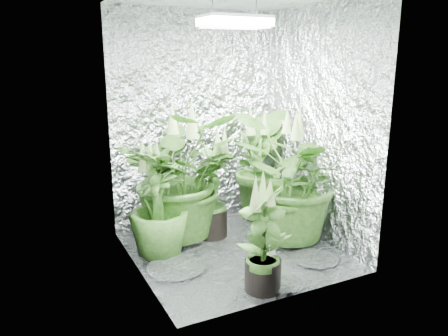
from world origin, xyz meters
name	(u,v)px	position (x,y,z in m)	size (l,w,h in m)	color
ground	(234,251)	(0.00, 0.00, 0.00)	(1.60, 1.60, 0.00)	silver
walls	(234,133)	(0.00, 0.00, 1.00)	(1.62, 1.62, 2.00)	silver
grow_lamp	(235,22)	(0.00, 0.00, 1.83)	(0.50, 0.30, 0.22)	gray
plant_a	(180,175)	(-0.30, 0.42, 0.59)	(1.25, 1.25, 1.24)	black
plant_b	(211,188)	(-0.03, 0.37, 0.45)	(0.64, 0.64, 1.00)	black
plant_c	(257,168)	(0.58, 0.61, 0.51)	(0.71, 0.71, 1.11)	black
plant_d	(159,205)	(-0.58, 0.18, 0.44)	(0.69, 0.69, 0.96)	black
plant_e	(291,181)	(0.51, -0.07, 0.57)	(1.15, 1.15, 1.18)	black
plant_f	(264,240)	(-0.11, -0.64, 0.38)	(0.55, 0.55, 0.84)	black
circulation_fan	(277,213)	(0.58, 0.23, 0.17)	(0.17, 0.35, 0.40)	black
plant_label	(272,250)	(-0.05, -0.67, 0.30)	(0.05, 0.01, 0.07)	white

